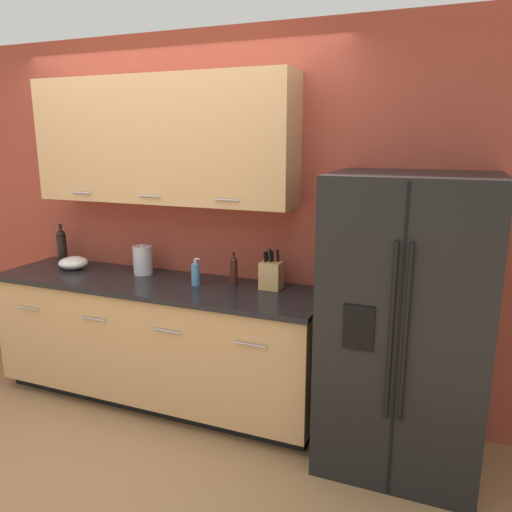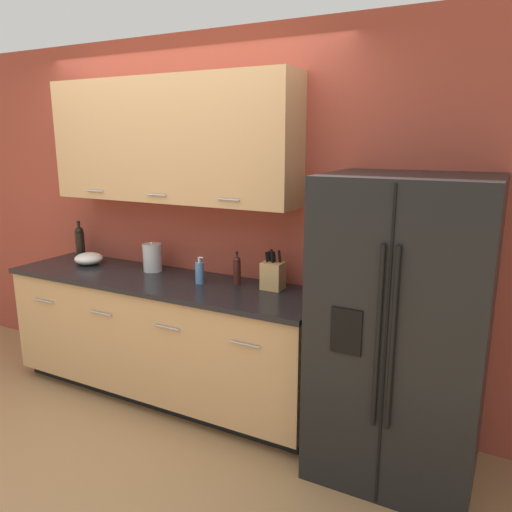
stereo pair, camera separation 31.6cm
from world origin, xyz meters
name	(u,v)px [view 1 (the left image)]	position (x,y,z in m)	size (l,w,h in m)	color
ground_plane	(73,476)	(0.00, 0.00, 0.00)	(14.00, 14.00, 0.00)	#997047
wall_back	(175,197)	(0.00, 1.23, 1.46)	(10.00, 0.39, 2.60)	#993D2D
counter_unit	(158,340)	(-0.02, 0.94, 0.46)	(2.43, 0.64, 0.90)	black
refrigerator	(405,324)	(1.69, 0.88, 0.85)	(0.88, 0.77, 1.70)	black
knife_block	(271,275)	(0.80, 1.08, 1.00)	(0.14, 0.12, 0.28)	tan
wine_bottle	(62,246)	(-0.98, 1.10, 1.05)	(0.07, 0.07, 0.32)	black
soap_dispenser	(196,274)	(0.30, 0.97, 0.98)	(0.06, 0.06, 0.19)	#4C7FB2
oil_bottle	(234,270)	(0.54, 1.07, 1.01)	(0.05, 0.05, 0.23)	#3D1914
steel_canister	(143,260)	(-0.20, 1.08, 1.01)	(0.14, 0.14, 0.22)	#B7B7BA
mixing_bowl	(73,263)	(-0.78, 1.00, 0.95)	(0.22, 0.22, 0.09)	white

